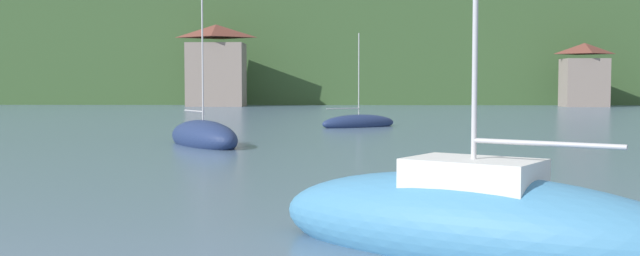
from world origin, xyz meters
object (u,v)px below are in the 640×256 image
(shore_building_westcentral, at_px, (584,76))
(sailboat_mid_4, at_px, (473,225))
(sailboat_far_6, at_px, (359,123))
(sailboat_mid_1, at_px, (203,137))
(shore_building_west, at_px, (216,67))

(shore_building_westcentral, xyz_separation_m, sailboat_mid_4, (-26.58, -76.99, -3.22))
(sailboat_far_6, bearing_deg, sailboat_mid_1, -148.33)
(sailboat_mid_4, bearing_deg, sailboat_mid_1, -35.12)
(sailboat_mid_1, relative_size, sailboat_mid_4, 0.80)
(shore_building_west, height_order, sailboat_mid_4, shore_building_west)
(shore_building_west, xyz_separation_m, sailboat_far_6, (16.28, -43.77, -4.53))
(shore_building_west, height_order, shore_building_westcentral, shore_building_west)
(shore_building_west, relative_size, sailboat_mid_4, 1.14)
(shore_building_west, relative_size, sailboat_far_6, 1.65)
(sailboat_mid_1, bearing_deg, sailboat_far_6, 121.34)
(sailboat_mid_4, relative_size, sailboat_far_6, 1.44)
(shore_building_west, height_order, sailboat_mid_1, shore_building_west)
(shore_building_westcentral, relative_size, sailboat_mid_1, 1.10)
(sailboat_mid_4, bearing_deg, shore_building_west, -44.29)
(shore_building_westcentral, distance_m, sailboat_mid_4, 81.51)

